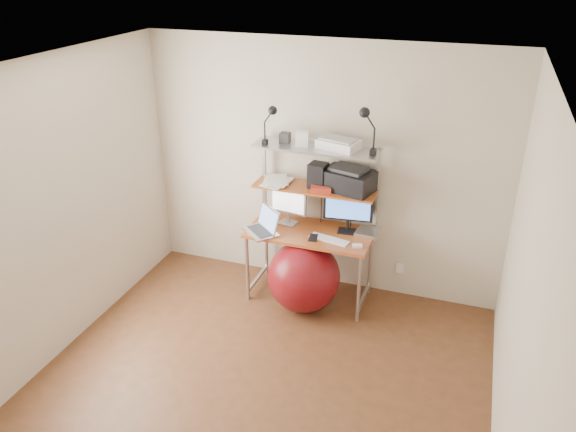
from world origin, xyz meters
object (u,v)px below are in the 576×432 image
(laptop, at_px, (264,227))
(printer, at_px, (349,179))
(exercise_ball, at_px, (304,276))
(monitor_black, at_px, (348,209))
(monitor_silver, at_px, (288,202))

(laptop, distance_m, printer, 0.92)
(printer, height_order, exercise_ball, printer)
(laptop, bearing_deg, exercise_ball, 33.59)
(printer, bearing_deg, laptop, -140.78)
(monitor_black, xyz_separation_m, printer, (-0.02, 0.05, 0.28))
(monitor_black, height_order, exercise_ball, monitor_black)
(monitor_silver, relative_size, monitor_black, 0.90)
(monitor_silver, xyz_separation_m, printer, (0.57, 0.07, 0.29))
(monitor_silver, relative_size, printer, 0.78)
(monitor_silver, height_order, laptop, monitor_silver)
(monitor_black, bearing_deg, exercise_ball, -141.95)
(monitor_silver, relative_size, exercise_ball, 0.60)
(laptop, xyz_separation_m, printer, (0.73, 0.32, 0.46))
(monitor_silver, bearing_deg, printer, 14.74)
(monitor_black, bearing_deg, monitor_silver, 174.60)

